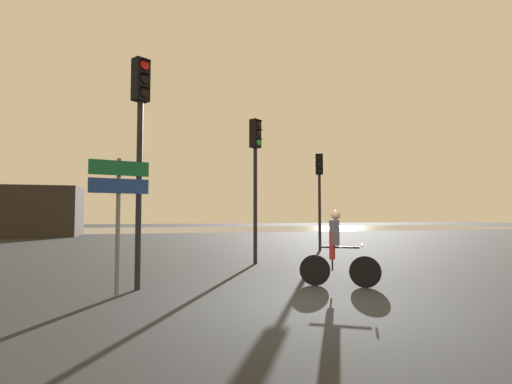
% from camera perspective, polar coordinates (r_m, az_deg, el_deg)
% --- Properties ---
extents(ground_plane, '(120.00, 120.00, 0.00)m').
position_cam_1_polar(ground_plane, '(7.12, 7.08, -15.64)').
color(ground_plane, black).
extents(water_strip, '(80.00, 16.00, 0.01)m').
position_cam_1_polar(water_strip, '(41.07, -11.74, -5.28)').
color(water_strip, slate).
rests_on(water_strip, ground).
extents(traffic_light_center, '(0.40, 0.42, 4.53)m').
position_cam_1_polar(traffic_light_center, '(12.57, -0.08, 4.15)').
color(traffic_light_center, black).
rests_on(traffic_light_center, ground).
extents(traffic_light_near_left, '(0.40, 0.42, 4.80)m').
position_cam_1_polar(traffic_light_near_left, '(8.76, -16.23, 8.65)').
color(traffic_light_near_left, black).
rests_on(traffic_light_near_left, ground).
extents(traffic_light_far_right, '(0.39, 0.41, 4.15)m').
position_cam_1_polar(traffic_light_far_right, '(17.45, 9.04, 1.32)').
color(traffic_light_far_right, black).
rests_on(traffic_light_far_right, ground).
extents(direction_sign_post, '(1.07, 0.31, 2.60)m').
position_cam_1_polar(direction_sign_post, '(7.96, -19.04, -1.17)').
color(direction_sign_post, slate).
rests_on(direction_sign_post, ground).
extents(cyclist, '(1.50, 0.89, 1.62)m').
position_cam_1_polar(cyclist, '(8.78, 11.40, -7.82)').
color(cyclist, black).
rests_on(cyclist, ground).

